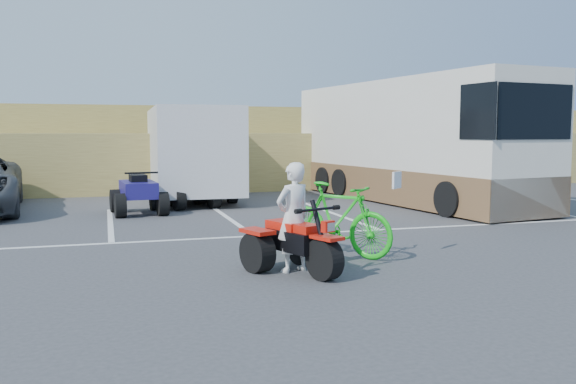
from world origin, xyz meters
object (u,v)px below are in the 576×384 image
object	(u,v)px
green_dirt_bike	(337,219)
red_trike_atv	(300,273)
quad_atv_blue	(139,214)
rv_motorhome	(408,150)
quad_atv_green	(190,207)
cargo_trailer	(192,150)
rider	(293,217)

from	to	relation	value
green_dirt_bike	red_trike_atv	bearing A→B (deg)	-171.34
quad_atv_blue	green_dirt_bike	bearing A→B (deg)	-70.21
rv_motorhome	quad_atv_green	xyz separation A→B (m)	(-6.45, 0.23, -1.50)
cargo_trailer	rv_motorhome	xyz separation A→B (m)	(6.09, -2.34, 0.02)
rider	green_dirt_bike	size ratio (longest dim) A/B	0.79
green_dirt_bike	rider	bearing A→B (deg)	-177.02
red_trike_atv	quad_atv_green	bearing A→B (deg)	71.67
rider	quad_atv_blue	bearing A→B (deg)	-97.32
green_dirt_bike	quad_atv_green	distance (m)	7.43
green_dirt_bike	rv_motorhome	distance (m)	8.66
cargo_trailer	quad_atv_blue	xyz separation A→B (m)	(-1.76, -3.09, -1.49)
green_dirt_bike	cargo_trailer	world-z (taller)	cargo_trailer
green_dirt_bike	cargo_trailer	xyz separation A→B (m)	(-1.12, 9.37, 0.88)
rider	quad_atv_blue	size ratio (longest dim) A/B	0.95
rider	green_dirt_bike	world-z (taller)	rider
quad_atv_green	red_trike_atv	bearing A→B (deg)	-98.88
rv_motorhome	rider	bearing A→B (deg)	-134.79
cargo_trailer	quad_atv_green	world-z (taller)	cargo_trailer
cargo_trailer	quad_atv_blue	distance (m)	3.86
rider	green_dirt_bike	bearing A→B (deg)	-160.91
red_trike_atv	quad_atv_green	xyz separation A→B (m)	(-0.49, 8.30, 0.00)
cargo_trailer	rv_motorhome	world-z (taller)	rv_motorhome
red_trike_atv	rv_motorhome	xyz separation A→B (m)	(5.96, 8.07, 1.50)
red_trike_atv	green_dirt_bike	xyz separation A→B (m)	(0.99, 1.04, 0.61)
red_trike_atv	cargo_trailer	distance (m)	10.52
red_trike_atv	quad_atv_blue	xyz separation A→B (m)	(-1.89, 7.32, 0.00)
rider	cargo_trailer	xyz separation A→B (m)	(-0.08, 10.27, 0.68)
green_dirt_bike	quad_atv_blue	distance (m)	6.94
green_dirt_bike	quad_atv_green	xyz separation A→B (m)	(-1.47, 7.26, -0.61)
red_trike_atv	quad_atv_green	size ratio (longest dim) A/B	0.96
rv_motorhome	quad_atv_blue	world-z (taller)	rv_motorhome
red_trike_atv	green_dirt_bike	bearing A→B (deg)	24.78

